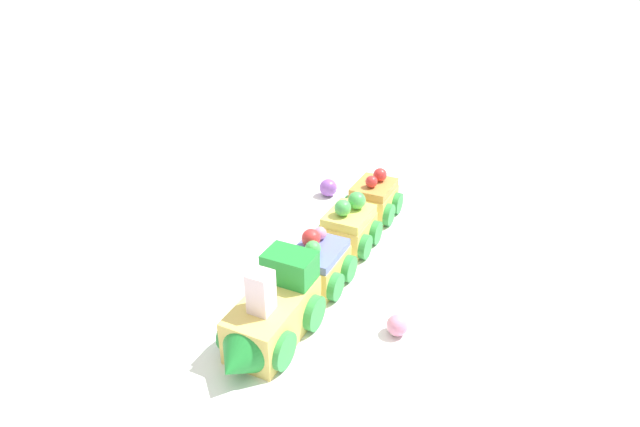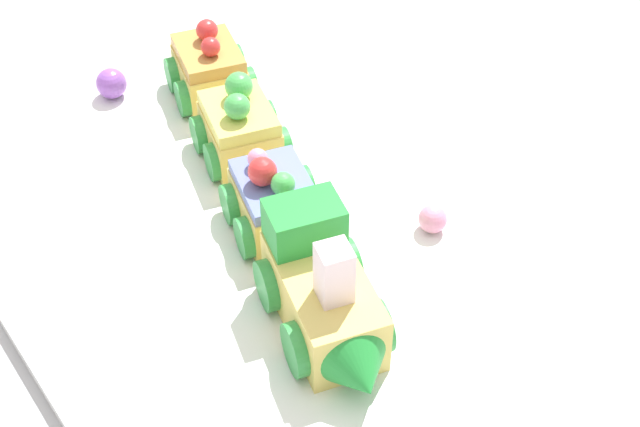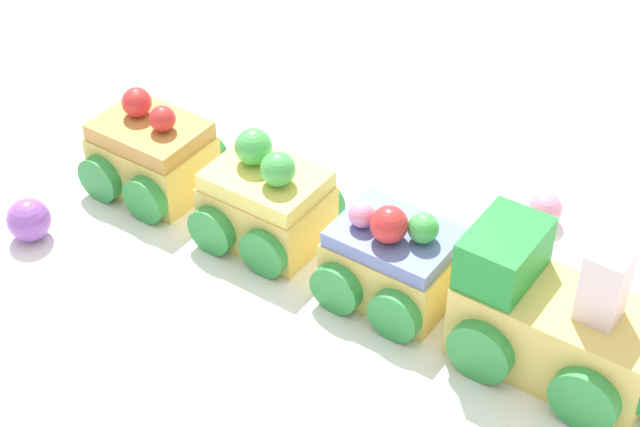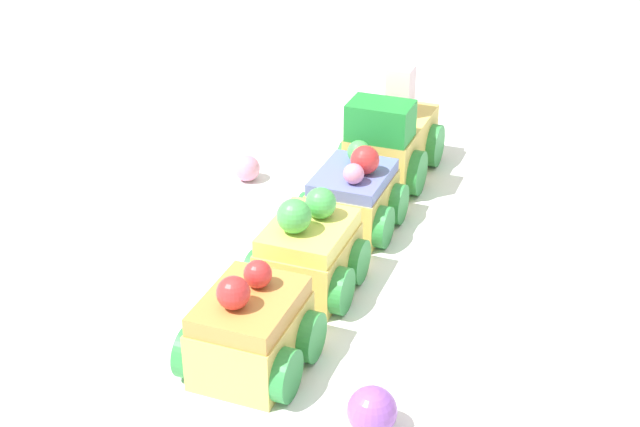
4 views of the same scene
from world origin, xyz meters
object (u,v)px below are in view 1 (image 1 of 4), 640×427
cake_car_caramel (373,199)px  gumball_pink (397,325)px  gumball_purple (328,188)px  cake_train_locomotive (270,317)px  cake_car_blueberry (318,264)px  cake_car_lemon (349,227)px

cake_car_caramel → gumball_pink: 0.24m
cake_car_caramel → gumball_purple: 0.08m
cake_train_locomotive → gumball_pink: 0.12m
cake_train_locomotive → cake_car_blueberry: size_ratio=1.67×
cake_car_blueberry → cake_car_caramel: bearing=179.8°
gumball_pink → gumball_purple: 0.30m
cake_car_blueberry → gumball_purple: size_ratio=3.14×
cake_train_locomotive → gumball_pink: size_ratio=6.49×
gumball_pink → cake_train_locomotive: bearing=-75.6°
cake_car_lemon → gumball_purple: cake_car_lemon is taller
cake_train_locomotive → gumball_purple: cake_train_locomotive is taller
cake_train_locomotive → cake_car_lemon: size_ratio=1.67×
cake_car_lemon → gumball_pink: bearing=38.8°
cake_car_lemon → cake_car_caramel: bearing=180.0°
cake_train_locomotive → gumball_pink: bearing=120.0°
cake_car_lemon → gumball_pink: 0.17m
cake_train_locomotive → cake_car_lemon: 0.19m
cake_car_caramel → gumball_purple: bearing=-108.6°
cake_car_caramel → gumball_purple: cake_car_caramel is taller
cake_car_lemon → cake_train_locomotive: bearing=-0.0°
cake_car_blueberry → gumball_pink: 0.11m
gumball_pink → gumball_purple: (-0.28, -0.11, 0.00)m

